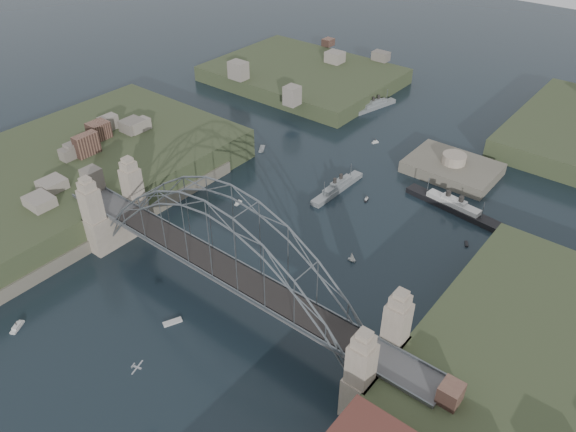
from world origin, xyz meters
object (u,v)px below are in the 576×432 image
Objects in this scene: bridge at (223,252)px; naval_cruiser_near at (337,188)px; fort_island at (451,174)px; ocean_liner at (453,206)px; naval_cruiser_far at (375,106)px.

naval_cruiser_near is at bearing 97.71° from bridge.
fort_island is at bearing 54.32° from naval_cruiser_near.
bridge is at bearing -109.43° from ocean_liner.
fort_island is 1.36× the size of naval_cruiser_far.
naval_cruiser_near is 1.14× the size of naval_cruiser_far.
ocean_liner reaches higher than fort_island.
ocean_liner is (25.40, 9.98, 0.05)m from naval_cruiser_near.
bridge is 95.62m from naval_cruiser_far.
bridge is 46.67m from naval_cruiser_near.
ocean_liner reaches higher than naval_cruiser_near.
naval_cruiser_near reaches higher than naval_cruiser_far.
ocean_liner is (19.33, 54.81, -11.42)m from bridge.
naval_cruiser_near is (-18.07, -25.17, 1.19)m from fort_island.
fort_island is at bearing 115.76° from ocean_liner.
fort_island is 42.08m from naval_cruiser_far.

